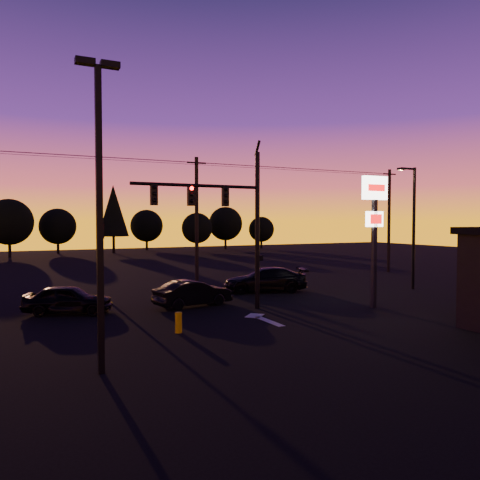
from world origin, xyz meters
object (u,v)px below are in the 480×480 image
object	(u,v)px
traffic_signal_mast	(229,212)
secondary_signal	(102,249)
car_left	(68,299)
streetlight	(413,222)
bollard	(179,323)
parking_lot_light	(99,195)
car_right	(265,280)
pylon_sign	(375,213)
car_mid	(193,293)

from	to	relation	value
traffic_signal_mast	secondary_signal	bearing A→B (deg)	123.19
secondary_signal	car_left	xyz separation A→B (m)	(-2.39, -4.69, -2.15)
streetlight	bollard	world-z (taller)	streetlight
secondary_signal	parking_lot_light	distance (m)	14.90
car_right	bollard	bearing A→B (deg)	-28.33
parking_lot_light	bollard	xyz separation A→B (m)	(3.66, 3.77, -4.86)
parking_lot_light	streetlight	xyz separation A→B (m)	(21.41, 8.50, -0.85)
traffic_signal_mast	car_left	distance (m)	8.89
traffic_signal_mast	streetlight	distance (m)	14.10
traffic_signal_mast	secondary_signal	distance (m)	9.19
pylon_sign	car_mid	size ratio (longest dim) A/B	1.63
streetlight	car_left	distance (m)	21.66
traffic_signal_mast	car_left	size ratio (longest dim) A/B	2.07
traffic_signal_mast	parking_lot_light	distance (m)	10.19
traffic_signal_mast	streetlight	size ratio (longest dim) A/B	1.07
parking_lot_light	pylon_sign	xyz separation A→B (m)	(14.50, 4.50, -0.36)
parking_lot_light	pylon_sign	size ratio (longest dim) A/B	1.34
pylon_sign	car_right	distance (m)	8.73
pylon_sign	car_mid	xyz separation A→B (m)	(-8.24, 4.56, -4.23)
traffic_signal_mast	pylon_sign	world-z (taller)	traffic_signal_mast
traffic_signal_mast	car_right	world-z (taller)	traffic_signal_mast
car_left	secondary_signal	bearing A→B (deg)	-5.01
parking_lot_light	car_mid	size ratio (longest dim) A/B	2.19
traffic_signal_mast	streetlight	world-z (taller)	traffic_signal_mast
car_right	pylon_sign	bearing A→B (deg)	36.02
pylon_sign	bollard	world-z (taller)	pylon_sign
car_mid	car_left	bearing A→B (deg)	72.92
car_right	traffic_signal_mast	bearing A→B (deg)	-26.34
parking_lot_light	secondary_signal	bearing A→B (deg)	80.21
streetlight	car_right	bearing A→B (deg)	160.31
car_mid	car_right	size ratio (longest dim) A/B	0.79
pylon_sign	car_left	world-z (taller)	pylon_sign
bollard	car_left	distance (m)	7.00
parking_lot_light	car_left	size ratio (longest dim) A/B	2.20
pylon_sign	bollard	size ratio (longest dim) A/B	8.23
traffic_signal_mast	parking_lot_light	bearing A→B (deg)	-136.63
streetlight	car_right	distance (m)	10.49
pylon_sign	car_mid	distance (m)	10.32
secondary_signal	car_left	size ratio (longest dim) A/B	1.05
secondary_signal	streetlight	distance (m)	19.89
pylon_sign	car_mid	bearing A→B (deg)	151.02
secondary_signal	car_right	size ratio (longest dim) A/B	0.82
streetlight	car_right	xyz separation A→B (m)	(-9.26, 3.32, -3.65)
car_mid	streetlight	bearing A→B (deg)	-102.37
secondary_signal	pylon_sign	world-z (taller)	pylon_sign
parking_lot_light	traffic_signal_mast	bearing A→B (deg)	43.37
traffic_signal_mast	bollard	xyz separation A→B (m)	(-3.74, -3.22, -4.52)
streetlight	parking_lot_light	bearing A→B (deg)	-158.35
secondary_signal	traffic_signal_mast	bearing A→B (deg)	-56.81
streetlight	car_right	world-z (taller)	streetlight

